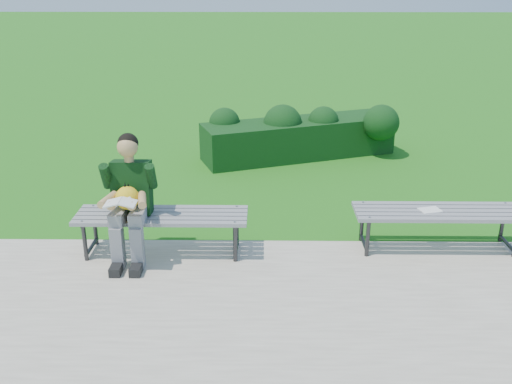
# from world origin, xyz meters

# --- Properties ---
(ground) EXTENTS (80.00, 80.00, 0.00)m
(ground) POSITION_xyz_m (0.00, 0.00, 0.00)
(ground) COLOR #1D7920
(ground) RESTS_ON ground
(walkway) EXTENTS (30.00, 3.50, 0.02)m
(walkway) POSITION_xyz_m (0.00, -1.75, 0.01)
(walkway) COLOR beige
(walkway) RESTS_ON ground
(hedge) EXTENTS (3.31, 1.82, 0.88)m
(hedge) POSITION_xyz_m (0.43, 3.22, 0.39)
(hedge) COLOR #124114
(hedge) RESTS_ON ground
(bench_left) EXTENTS (1.80, 0.50, 0.46)m
(bench_left) POSITION_xyz_m (-1.26, -0.30, 0.42)
(bench_left) COLOR gray
(bench_left) RESTS_ON walkway
(bench_right) EXTENTS (1.80, 0.50, 0.46)m
(bench_right) POSITION_xyz_m (1.69, -0.16, 0.42)
(bench_right) COLOR gray
(bench_right) RESTS_ON walkway
(seated_boy) EXTENTS (0.56, 0.76, 1.31)m
(seated_boy) POSITION_xyz_m (-1.56, -0.39, 0.71)
(seated_boy) COLOR gray
(seated_boy) RESTS_ON walkway
(paper_sheet) EXTENTS (0.25, 0.21, 0.01)m
(paper_sheet) POSITION_xyz_m (1.59, -0.16, 0.47)
(paper_sheet) COLOR white
(paper_sheet) RESTS_ON bench_right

